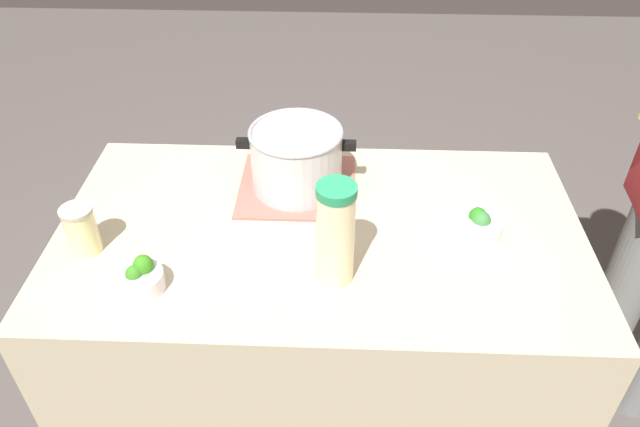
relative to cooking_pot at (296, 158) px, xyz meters
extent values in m
plane|color=#514A47|center=(0.07, -0.18, -0.98)|extent=(8.00, 8.00, 0.00)
cube|color=#BDAF8C|center=(0.07, -0.18, -0.54)|extent=(1.39, 0.79, 0.88)
cube|color=#A76054|center=(0.00, 0.00, -0.10)|extent=(0.33, 0.31, 0.01)
cylinder|color=#B7B7BC|center=(0.00, 0.00, -0.01)|extent=(0.25, 0.25, 0.18)
torus|color=#99999E|center=(0.00, 0.00, 0.08)|extent=(0.26, 0.26, 0.01)
cube|color=black|center=(-0.14, 0.00, 0.04)|extent=(0.04, 0.02, 0.02)
cube|color=black|center=(0.14, 0.00, 0.04)|extent=(0.04, 0.02, 0.02)
cylinder|color=beige|center=(0.12, -0.36, 0.02)|extent=(0.09, 0.09, 0.25)
cylinder|color=#238C57|center=(0.12, -0.36, 0.16)|extent=(0.09, 0.09, 0.02)
ellipsoid|color=yellow|center=(0.13, -0.36, 0.02)|extent=(0.04, 0.04, 0.01)
cylinder|color=beige|center=(-0.51, -0.29, -0.04)|extent=(0.08, 0.08, 0.12)
cylinder|color=#B2AD99|center=(-0.51, -0.29, 0.02)|extent=(0.08, 0.08, 0.01)
cylinder|color=silver|center=(-0.34, -0.42, -0.08)|extent=(0.11, 0.11, 0.05)
ellipsoid|color=#35811B|center=(-0.33, -0.40, -0.04)|extent=(0.05, 0.05, 0.05)
ellipsoid|color=#357B20|center=(-0.35, -0.42, -0.05)|extent=(0.04, 0.04, 0.05)
cylinder|color=silver|center=(0.49, -0.19, -0.08)|extent=(0.11, 0.11, 0.05)
ellipsoid|color=#257719|center=(0.48, -0.18, -0.05)|extent=(0.05, 0.05, 0.05)
ellipsoid|color=#377538|center=(0.49, -0.19, -0.05)|extent=(0.05, 0.05, 0.06)
cylinder|color=slate|center=(1.00, -0.07, -0.54)|extent=(0.14, 0.14, 0.88)
camera|label=1|loc=(0.12, -1.40, 0.92)|focal=33.81mm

